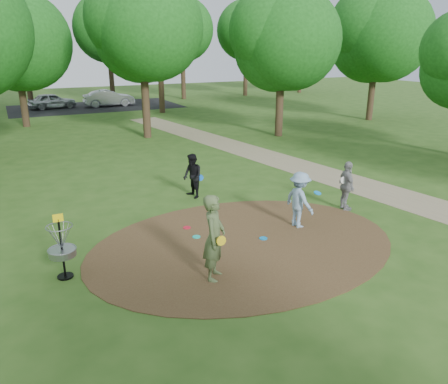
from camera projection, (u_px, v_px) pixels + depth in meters
name	position (u px, v px, depth m)	size (l,w,h in m)	color
ground	(244.00, 244.00, 11.61)	(100.00, 100.00, 0.00)	#2D5119
dirt_clearing	(244.00, 244.00, 11.60)	(8.40, 8.40, 0.02)	#47301C
footpath	(372.00, 189.00, 16.07)	(2.00, 40.00, 0.01)	#8C7A5B
parking_lot	(96.00, 107.00, 37.87)	(14.00, 8.00, 0.01)	black
player_observer_with_disc	(214.00, 238.00, 9.60)	(0.82, 0.86, 1.99)	#4F6138
player_throwing_with_disc	(299.00, 200.00, 12.47)	(1.08, 1.12, 1.65)	#7F9FBE
player_walking_with_disc	(193.00, 176.00, 14.95)	(0.71, 0.81, 1.54)	black
player_waiting_with_disc	(347.00, 186.00, 13.81)	(0.65, 1.01, 1.59)	gray
disc_ground_cyan	(196.00, 237.00, 11.97)	(0.22, 0.22, 0.02)	#18C3AD
disc_ground_blue	(263.00, 238.00, 11.88)	(0.22, 0.22, 0.02)	#0C81CE
disc_ground_red	(187.00, 228.00, 12.58)	(0.22, 0.22, 0.02)	red
car_left	(52.00, 101.00, 36.44)	(1.52, 3.79, 1.29)	#AAADB2
car_right	(109.00, 98.00, 37.79)	(1.49, 4.27, 1.41)	#9B9CA2
disc_golf_basket	(61.00, 242.00, 9.67)	(0.63, 0.63, 1.54)	black
tree_ring	(167.00, 41.00, 19.07)	(37.55, 45.49, 8.72)	#332316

